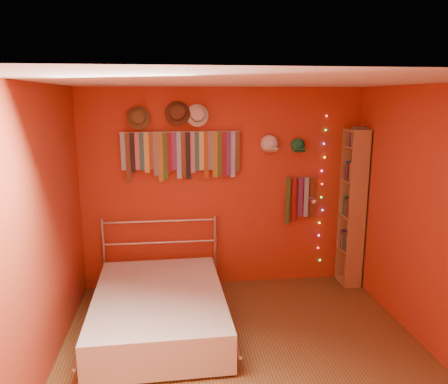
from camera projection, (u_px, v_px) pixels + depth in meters
name	position (u px, v px, depth m)	size (l,w,h in m)	color
ground	(246.00, 359.00, 4.04)	(3.50, 3.50, 0.00)	brown
back_wall	(223.00, 189.00, 5.47)	(3.50, 0.02, 2.50)	maroon
right_wall	(436.00, 223.00, 3.98)	(0.02, 3.50, 2.50)	maroon
left_wall	(37.00, 238.00, 3.56)	(0.02, 3.50, 2.50)	maroon
ceiling	(250.00, 81.00, 3.51)	(3.50, 3.50, 0.02)	white
tie_rack	(182.00, 153.00, 5.25)	(1.45, 0.03, 0.60)	#BBBBC0
small_tie_rack	(300.00, 198.00, 5.55)	(0.40, 0.03, 0.60)	#BBBBC0
fedora_olive	(138.00, 118.00, 5.07)	(0.27, 0.15, 0.27)	brown
fedora_brown	(177.00, 113.00, 5.11)	(0.30, 0.16, 0.29)	#4D2C1B
fedora_white	(197.00, 115.00, 5.15)	(0.27, 0.15, 0.27)	beige
cap_white	(270.00, 144.00, 5.37)	(0.20, 0.25, 0.20)	white
cap_green	(298.00, 146.00, 5.41)	(0.18, 0.22, 0.18)	#18703F
fairy_lights	(322.00, 191.00, 5.59)	(0.06, 0.02, 1.92)	#FF3333
reading_lamp	(313.00, 201.00, 5.39)	(0.08, 0.32, 0.10)	#BBBBC0
bookshelf	(356.00, 207.00, 5.50)	(0.25, 0.34, 2.00)	#A36A4A
bed	(159.00, 309.00, 4.54)	(1.45, 1.95, 0.94)	#BBBBC0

